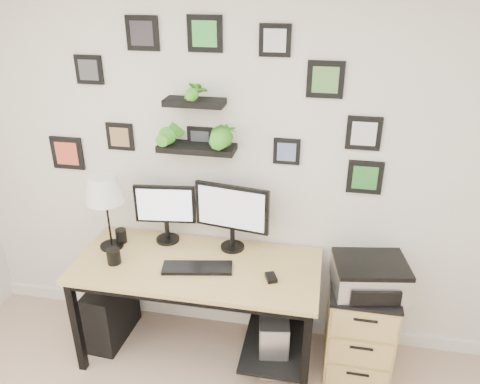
% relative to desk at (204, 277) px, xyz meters
% --- Properties ---
extents(room, '(4.00, 4.00, 4.00)m').
position_rel_desk_xyz_m(room, '(0.22, 0.32, -0.58)').
color(room, '#C4A68C').
rests_on(room, ground).
extents(desk, '(1.60, 0.70, 0.75)m').
position_rel_desk_xyz_m(desk, '(0.00, 0.00, 0.00)').
color(desk, tan).
rests_on(desk, ground).
extents(monitor_left, '(0.42, 0.18, 0.43)m').
position_rel_desk_xyz_m(monitor_left, '(-0.32, 0.21, 0.37)').
color(monitor_left, black).
rests_on(monitor_left, desk).
extents(monitor_right, '(0.51, 0.19, 0.47)m').
position_rel_desk_xyz_m(monitor_right, '(0.15, 0.20, 0.41)').
color(monitor_right, black).
rests_on(monitor_right, desk).
extents(keyboard, '(0.46, 0.22, 0.02)m').
position_rel_desk_xyz_m(keyboard, '(-0.01, -0.09, 0.13)').
color(keyboard, black).
rests_on(keyboard, desk).
extents(mouse, '(0.09, 0.11, 0.03)m').
position_rel_desk_xyz_m(mouse, '(0.46, -0.11, 0.14)').
color(mouse, black).
rests_on(mouse, desk).
extents(table_lamp, '(0.26, 0.26, 0.53)m').
position_rel_desk_xyz_m(table_lamp, '(-0.67, 0.06, 0.55)').
color(table_lamp, black).
rests_on(table_lamp, desk).
extents(mug, '(0.09, 0.09, 0.10)m').
position_rel_desk_xyz_m(mug, '(-0.57, -0.12, 0.17)').
color(mug, black).
rests_on(mug, desk).
extents(pen_cup, '(0.08, 0.08, 0.10)m').
position_rel_desk_xyz_m(pen_cup, '(-0.63, 0.13, 0.17)').
color(pen_cup, black).
rests_on(pen_cup, desk).
extents(pc_tower_black, '(0.23, 0.48, 0.47)m').
position_rel_desk_xyz_m(pc_tower_black, '(-0.71, 0.00, -0.39)').
color(pc_tower_black, black).
rests_on(pc_tower_black, ground).
extents(pc_tower_grey, '(0.25, 0.46, 0.43)m').
position_rel_desk_xyz_m(pc_tower_grey, '(0.48, -0.01, -0.41)').
color(pc_tower_grey, gray).
rests_on(pc_tower_grey, ground).
extents(file_cabinet, '(0.43, 0.53, 0.67)m').
position_rel_desk_xyz_m(file_cabinet, '(1.05, 0.06, -0.29)').
color(file_cabinet, tan).
rests_on(file_cabinet, ground).
extents(printer, '(0.49, 0.41, 0.20)m').
position_rel_desk_xyz_m(printer, '(1.06, 0.02, 0.14)').
color(printer, silver).
rests_on(printer, file_cabinet).
extents(wall_decor, '(2.27, 0.18, 1.06)m').
position_rel_desk_xyz_m(wall_decor, '(-0.04, 0.27, 1.03)').
color(wall_decor, black).
rests_on(wall_decor, ground).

